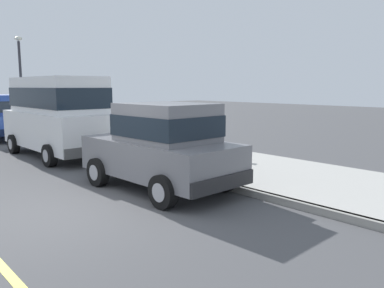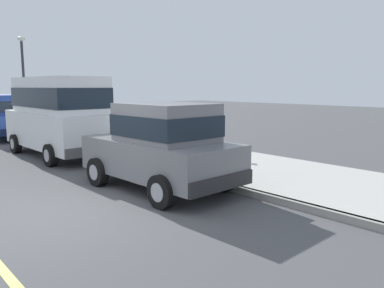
{
  "view_description": "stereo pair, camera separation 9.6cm",
  "coord_description": "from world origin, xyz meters",
  "px_view_note": "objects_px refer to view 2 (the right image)",
  "views": [
    {
      "loc": [
        -2.88,
        -6.45,
        2.23
      ],
      "look_at": [
        3.32,
        0.46,
        0.85
      ],
      "focal_mm": 36.31,
      "sensor_mm": 36.0,
      "label": 1
    },
    {
      "loc": [
        -2.81,
        -6.51,
        2.23
      ],
      "look_at": [
        3.32,
        0.46,
        0.85
      ],
      "focal_mm": 36.31,
      "sensor_mm": 36.0,
      "label": 2
    }
  ],
  "objects_px": {
    "car_white_van": "(60,113)",
    "street_lamp": "(23,72)",
    "dog_white": "(233,151)",
    "car_blue_hatchback": "(7,116)",
    "car_grey_hatchback": "(162,145)"
  },
  "relations": [
    {
      "from": "car_white_van",
      "to": "street_lamp",
      "type": "distance_m",
      "value": 7.56
    },
    {
      "from": "dog_white",
      "to": "street_lamp",
      "type": "distance_m",
      "value": 12.49
    },
    {
      "from": "car_blue_hatchback",
      "to": "street_lamp",
      "type": "height_order",
      "value": "street_lamp"
    },
    {
      "from": "car_white_van",
      "to": "street_lamp",
      "type": "xyz_separation_m",
      "value": [
        1.33,
        7.29,
        1.51
      ]
    },
    {
      "from": "car_grey_hatchback",
      "to": "car_white_van",
      "type": "xyz_separation_m",
      "value": [
        0.06,
        5.52,
        0.42
      ]
    },
    {
      "from": "car_white_van",
      "to": "dog_white",
      "type": "relative_size",
      "value": 6.94
    },
    {
      "from": "car_blue_hatchback",
      "to": "dog_white",
      "type": "relative_size",
      "value": 5.38
    },
    {
      "from": "car_white_van",
      "to": "street_lamp",
      "type": "bearing_deg",
      "value": 79.63
    },
    {
      "from": "car_white_van",
      "to": "car_blue_hatchback",
      "type": "height_order",
      "value": "car_white_van"
    },
    {
      "from": "car_grey_hatchback",
      "to": "street_lamp",
      "type": "xyz_separation_m",
      "value": [
        1.39,
        12.81,
        1.93
      ]
    },
    {
      "from": "dog_white",
      "to": "car_blue_hatchback",
      "type": "bearing_deg",
      "value": 105.87
    },
    {
      "from": "street_lamp",
      "to": "car_blue_hatchback",
      "type": "bearing_deg",
      "value": -128.26
    },
    {
      "from": "car_white_van",
      "to": "dog_white",
      "type": "height_order",
      "value": "car_white_van"
    },
    {
      "from": "car_blue_hatchback",
      "to": "street_lamp",
      "type": "distance_m",
      "value": 2.95
    },
    {
      "from": "car_white_van",
      "to": "car_blue_hatchback",
      "type": "relative_size",
      "value": 1.29
    }
  ]
}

